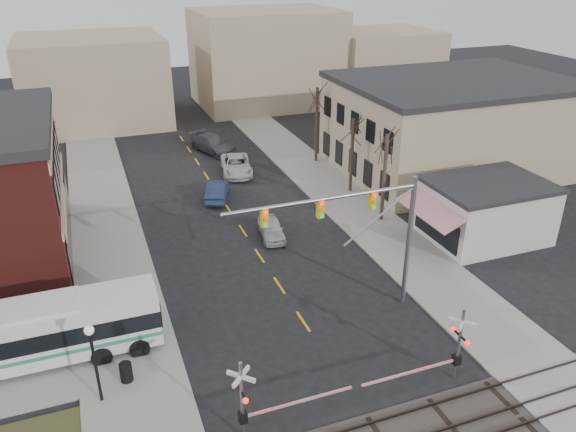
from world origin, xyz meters
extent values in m
plane|color=black|center=(0.00, 0.00, 0.00)|extent=(160.00, 160.00, 0.00)
cube|color=gray|center=(-9.50, 20.00, 0.06)|extent=(5.00, 60.00, 0.12)
cube|color=gray|center=(9.50, 20.00, 0.06)|extent=(5.00, 60.00, 0.12)
cube|color=#2D231E|center=(0.00, -6.08, 0.12)|extent=(160.00, 0.08, 0.14)
cube|color=tan|center=(-11.95, 16.00, 4.30)|extent=(0.10, 15.00, 0.50)
cube|color=tan|center=(-11.95, 16.00, 8.40)|extent=(0.10, 15.00, 0.70)
cube|color=black|center=(-11.95, 16.00, 1.80)|extent=(0.08, 13.00, 2.60)
cube|color=tan|center=(22.00, 20.00, 4.00)|extent=(20.00, 15.00, 8.00)
cube|color=#262628|center=(22.00, 20.00, 8.25)|extent=(20.30, 15.30, 0.50)
cube|color=beige|center=(16.00, 7.00, 2.00)|extent=(8.00, 6.00, 4.00)
cube|color=#262628|center=(16.00, 7.00, 4.15)|extent=(8.20, 6.20, 0.30)
cube|color=red|center=(11.20, 7.00, 3.00)|extent=(1.68, 6.00, 0.87)
cylinder|color=#382B21|center=(10.50, 12.00, 3.50)|extent=(0.28, 0.28, 6.75)
cylinder|color=#382B21|center=(10.80, 18.00, 3.27)|extent=(0.28, 0.28, 6.30)
cylinder|color=#382B21|center=(11.00, 26.00, 3.72)|extent=(0.28, 0.28, 7.20)
cube|color=silver|center=(-13.91, 3.51, 1.83)|extent=(12.41, 2.72, 2.75)
cube|color=black|center=(-13.91, 3.51, 2.02)|extent=(12.45, 2.77, 0.93)
cube|color=#297D5F|center=(-13.91, 3.51, 1.19)|extent=(12.45, 2.77, 0.21)
cylinder|color=black|center=(-13.91, 3.51, 0.52)|extent=(1.04, 2.69, 1.03)
cylinder|color=gray|center=(6.25, 1.74, 4.00)|extent=(0.28, 0.28, 8.00)
cylinder|color=gray|center=(0.90, 1.74, 7.50)|extent=(10.70, 0.20, 0.20)
cube|color=gold|center=(3.75, 1.74, 7.00)|extent=(0.35, 0.30, 1.00)
cube|color=gold|center=(0.75, 1.74, 7.00)|extent=(0.35, 0.30, 1.00)
cube|color=gold|center=(-2.25, 1.74, 7.00)|extent=(0.35, 0.30, 1.00)
cylinder|color=gray|center=(-5.47, -4.73, 2.00)|extent=(0.16, 0.16, 4.00)
cube|color=silver|center=(-5.47, -4.73, 3.30)|extent=(1.00, 1.00, 0.18)
cube|color=silver|center=(-5.47, -4.73, 3.30)|extent=(1.00, 1.00, 0.18)
sphere|color=#FF0C0C|center=(-5.47, -5.28, 2.50)|extent=(0.26, 0.26, 0.26)
sphere|color=#FF0C0C|center=(-5.47, -4.18, 2.50)|extent=(0.26, 0.26, 0.26)
cube|color=black|center=(-5.47, -4.73, 1.10)|extent=(0.35, 0.35, 0.50)
cube|color=#FF0C0C|center=(-2.87, -4.73, 1.10)|extent=(5.00, 0.10, 0.10)
cylinder|color=gray|center=(5.20, -4.81, 2.00)|extent=(0.16, 0.16, 4.00)
cube|color=silver|center=(5.20, -4.81, 3.30)|extent=(1.00, 1.00, 0.18)
cube|color=silver|center=(5.20, -4.81, 3.30)|extent=(1.00, 1.00, 0.18)
sphere|color=#FF0C0C|center=(5.20, -5.36, 2.50)|extent=(0.26, 0.26, 0.26)
sphere|color=#FF0C0C|center=(5.20, -4.26, 2.50)|extent=(0.26, 0.26, 0.26)
cube|color=black|center=(5.20, -4.81, 1.10)|extent=(0.35, 0.35, 0.50)
cube|color=#FF0C0C|center=(2.60, -4.81, 1.10)|extent=(5.00, 0.10, 0.10)
cylinder|color=black|center=(-11.03, -0.47, 2.01)|extent=(0.14, 0.14, 3.78)
sphere|color=silver|center=(-11.03, -0.47, 4.05)|extent=(0.44, 0.44, 0.44)
cylinder|color=black|center=(-9.79, 0.45, 0.61)|extent=(0.60, 0.60, 0.99)
imported|color=#B0B0B5|center=(1.67, 12.33, 0.68)|extent=(2.18, 4.16, 1.35)
imported|color=#1C2746|center=(-0.34, 20.44, 0.75)|extent=(3.01, 4.80, 1.49)
imported|color=#B9B9B9|center=(2.81, 25.64, 0.79)|extent=(3.60, 6.05, 1.58)
imported|color=#47474C|center=(2.25, 32.38, 0.86)|extent=(4.37, 6.38, 1.72)
imported|color=#584D46|center=(-8.02, 3.24, 0.91)|extent=(0.53, 0.66, 1.58)
imported|color=#2D3150|center=(-11.29, 6.88, 0.91)|extent=(0.93, 0.84, 1.57)
camera|label=1|loc=(-9.89, -21.98, 18.95)|focal=35.00mm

